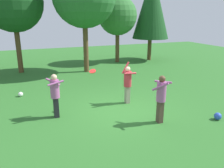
% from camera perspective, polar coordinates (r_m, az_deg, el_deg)
% --- Properties ---
extents(ground_plane, '(40.00, 40.00, 0.00)m').
position_cam_1_polar(ground_plane, '(9.59, 1.86, -6.40)').
color(ground_plane, '#2D6B28').
extents(person_thrower, '(0.59, 0.52, 1.85)m').
position_cam_1_polar(person_thrower, '(9.97, 3.97, 0.61)').
color(person_thrower, gray).
rests_on(person_thrower, ground_plane).
extents(person_catcher, '(0.63, 0.55, 1.72)m').
position_cam_1_polar(person_catcher, '(8.78, -14.24, -2.02)').
color(person_catcher, black).
rests_on(person_catcher, ground_plane).
extents(person_bystander, '(0.76, 0.76, 1.79)m').
position_cam_1_polar(person_bystander, '(8.26, 12.32, -2.77)').
color(person_bystander, '#4C382D').
rests_on(person_bystander, ground_plane).
extents(frisbee, '(0.37, 0.37, 0.13)m').
position_cam_1_polar(frisbee, '(9.10, -4.94, 3.26)').
color(frisbee, red).
extents(ball_white, '(0.23, 0.23, 0.23)m').
position_cam_1_polar(ball_white, '(11.88, -22.14, -2.42)').
color(ball_white, white).
rests_on(ball_white, ground_plane).
extents(ball_blue, '(0.28, 0.28, 0.28)m').
position_cam_1_polar(ball_blue, '(9.52, 25.20, -7.38)').
color(ball_blue, blue).
rests_on(ball_blue, ground_plane).
extents(tree_far_right, '(3.09, 3.09, 7.38)m').
position_cam_1_polar(tree_far_right, '(20.22, 9.98, 19.03)').
color(tree_far_right, brown).
rests_on(tree_far_right, ground_plane).
extents(tree_left, '(3.82, 3.82, 6.53)m').
position_cam_1_polar(tree_left, '(16.58, -23.77, 18.38)').
color(tree_left, brown).
rests_on(tree_left, ground_plane).
extents(tree_right, '(3.13, 3.13, 5.35)m').
position_cam_1_polar(tree_right, '(18.98, 1.41, 16.84)').
color(tree_right, brown).
rests_on(tree_right, ground_plane).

